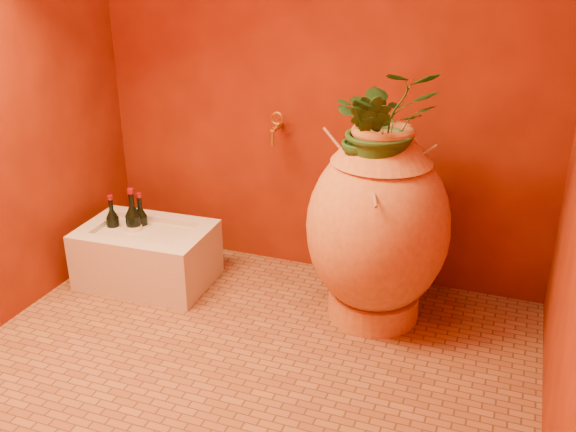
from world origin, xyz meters
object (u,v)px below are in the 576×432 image
at_px(wine_bottle_c, 114,228).
at_px(wine_bottle_a, 142,227).
at_px(stone_basin, 147,256).
at_px(amphora, 378,226).
at_px(wall_tap, 276,127).
at_px(wine_bottle_b, 134,228).

bearing_deg(wine_bottle_c, wine_bottle_a, 24.87).
bearing_deg(wine_bottle_c, stone_basin, -1.57).
height_order(amphora, wall_tap, amphora).
relative_size(wine_bottle_a, wine_bottle_c, 1.03).
bearing_deg(amphora, wine_bottle_c, -176.60).
bearing_deg(stone_basin, wine_bottle_a, 133.89).
xyz_separation_m(wine_bottle_c, wall_tap, (0.81, 0.41, 0.55)).
distance_m(amphora, wine_bottle_a, 1.33).
distance_m(wine_bottle_b, wall_tap, 0.95).
height_order(wine_bottle_a, wine_bottle_c, wine_bottle_a).
bearing_deg(wall_tap, wine_bottle_b, -149.40).
relative_size(wine_bottle_c, wall_tap, 1.78).
relative_size(amphora, wine_bottle_b, 2.78).
bearing_deg(wine_bottle_a, wine_bottle_b, -101.25).
xyz_separation_m(wine_bottle_a, wall_tap, (0.67, 0.35, 0.55)).
xyz_separation_m(amphora, wine_bottle_b, (-1.33, -0.08, -0.18)).
height_order(amphora, wine_bottle_b, amphora).
relative_size(stone_basin, wine_bottle_b, 2.02).
xyz_separation_m(wine_bottle_b, wine_bottle_c, (-0.13, -0.01, -0.02)).
height_order(wine_bottle_a, wine_bottle_b, wine_bottle_b).
bearing_deg(stone_basin, wine_bottle_b, 169.26).
bearing_deg(amphora, wall_tap, 153.39).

